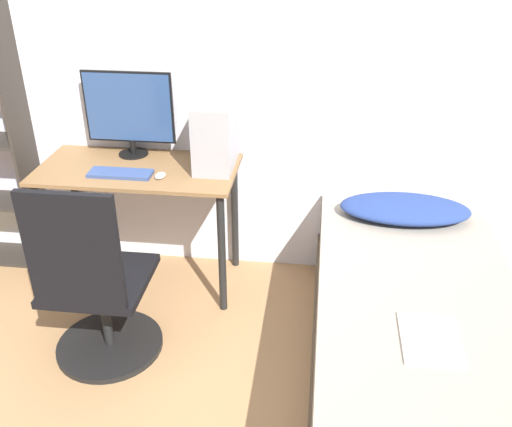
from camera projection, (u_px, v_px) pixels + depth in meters
wall_back at (197, 73)px, 3.28m from camera, size 8.00×0.05×2.50m
desk at (139, 187)px, 3.33m from camera, size 1.14×0.57×0.78m
office_chair at (96, 296)px, 2.84m from camera, size 0.56×0.56×1.04m
bed at (413, 342)px, 2.72m from camera, size 0.96×2.01×0.54m
pillow at (405, 209)px, 3.21m from camera, size 0.73×0.36×0.11m
magazine at (431, 340)px, 2.32m from camera, size 0.24×0.32×0.01m
monitor at (129, 111)px, 3.31m from camera, size 0.53×0.18×0.50m
keyboard at (120, 173)px, 3.17m from camera, size 0.35×0.12×0.02m
pc_tower at (216, 134)px, 3.20m from camera, size 0.21×0.37×0.38m
mouse at (160, 175)px, 3.15m from camera, size 0.06×0.09×0.02m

